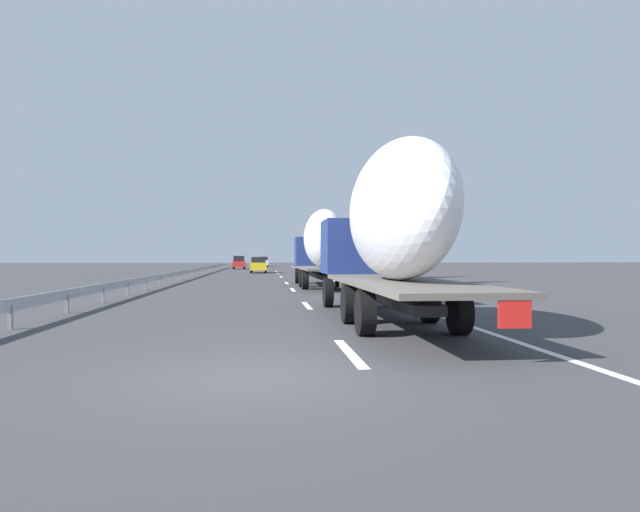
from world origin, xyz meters
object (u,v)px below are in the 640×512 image
object	(u,v)px
road_sign	(337,251)
truck_trailing	(389,226)
truck_lead	(321,244)
car_yellow_coupe	(259,265)
car_red_compact	(239,262)
car_white_van	(263,262)

from	to	relation	value
road_sign	truck_trailing	bearing A→B (deg)	174.90
truck_lead	car_yellow_coupe	bearing A→B (deg)	7.22
truck_trailing	car_yellow_coupe	world-z (taller)	truck_trailing
truck_trailing	car_red_compact	world-z (taller)	truck_trailing
car_white_van	road_sign	distance (m)	53.14
car_white_van	car_red_compact	xyz separation A→B (m)	(-17.73, 3.57, 0.04)
car_white_van	car_red_compact	size ratio (longest dim) A/B	1.07
car_white_van	road_sign	xyz separation A→B (m)	(-52.73, -6.44, 1.37)
truck_lead	road_sign	bearing A→B (deg)	-10.55
car_yellow_coupe	car_white_van	xyz separation A→B (m)	(38.63, -0.56, 0.02)
road_sign	car_white_van	bearing A→B (deg)	6.96
truck_trailing	car_yellow_coupe	distance (m)	49.06
truck_lead	car_yellow_coupe	world-z (taller)	truck_lead
truck_lead	road_sign	size ratio (longest dim) A/B	3.87
car_yellow_coupe	road_sign	xyz separation A→B (m)	(-14.11, -7.00, 1.39)
truck_trailing	car_red_compact	xyz separation A→B (m)	(69.77, 6.91, -1.67)
truck_trailing	road_sign	size ratio (longest dim) A/B	4.19
truck_trailing	car_red_compact	size ratio (longest dim) A/B	3.48
car_yellow_coupe	car_white_van	size ratio (longest dim) A/B	1.06
car_red_compact	car_yellow_coupe	bearing A→B (deg)	-171.80
car_yellow_coupe	truck_trailing	bearing A→B (deg)	-175.44
truck_lead	truck_trailing	size ratio (longest dim) A/B	0.92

